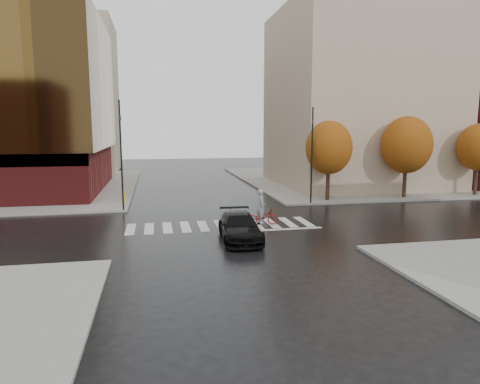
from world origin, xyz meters
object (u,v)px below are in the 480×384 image
object	(u,v)px
cyclist	(262,213)
traffic_light_ne	(312,149)
traffic_light_nw	(121,147)
fire_hydrant	(124,196)
sedan	(240,227)

from	to	relation	value
cyclist	traffic_light_ne	bearing A→B (deg)	-39.02
cyclist	traffic_light_nw	distance (m)	11.51
cyclist	fire_hydrant	xyz separation A→B (m)	(-9.08, 9.88, -0.17)
sedan	fire_hydrant	bearing A→B (deg)	120.78
traffic_light_ne	cyclist	bearing A→B (deg)	72.25
traffic_light_ne	sedan	bearing A→B (deg)	75.37
traffic_light_nw	fire_hydrant	xyz separation A→B (m)	(-0.20, 3.70, -4.11)
sedan	cyclist	xyz separation A→B (m)	(2.08, 3.33, 0.04)
traffic_light_nw	fire_hydrant	bearing A→B (deg)	-174.78
cyclist	traffic_light_ne	size ratio (longest dim) A/B	0.30
traffic_light_ne	fire_hydrant	bearing A→B (deg)	10.14
traffic_light_ne	traffic_light_nw	bearing A→B (deg)	24.32
traffic_light_nw	traffic_light_ne	distance (m)	14.47
sedan	cyclist	size ratio (longest dim) A/B	2.22
sedan	fire_hydrant	xyz separation A→B (m)	(-7.00, 13.21, -0.13)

